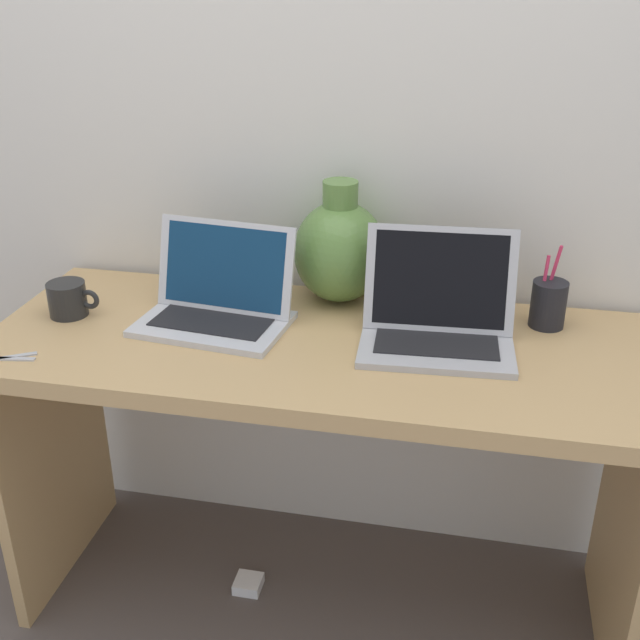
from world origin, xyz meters
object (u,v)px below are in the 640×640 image
Objects in this scene: pen_cup at (548,304)px; power_brick at (248,584)px; laptop_right at (438,314)px; green_vase at (340,250)px; coffee_mug at (68,299)px; laptop_left at (219,297)px.

pen_cup reaches higher than power_brick.
green_vase reaches higher than laptop_right.
laptop_right reaches higher than power_brick.
pen_cup is at bearing 15.24° from power_brick.
laptop_left is at bearing 6.81° from coffee_mug.
laptop_right is (0.50, 0.00, 0.00)m from laptop_left.
pen_cup is 1.06m from power_brick.
coffee_mug is 1.11m from pen_cup.
laptop_left is 1.04× the size of laptop_right.
coffee_mug is (-0.86, -0.04, -0.02)m from laptop_right.
green_vase is at bearing 51.40° from power_brick.
green_vase reaches higher than pen_cup.
laptop_left is 2.85× the size of coffee_mug.
green_vase is 0.65m from coffee_mug.
green_vase reaches higher than laptop_left.
laptop_left is 0.50m from laptop_right.
coffee_mug is 0.88m from power_brick.
laptop_left is 0.80m from power_brick.
green_vase is 0.92m from power_brick.
power_brick is (-0.44, -0.06, -0.80)m from laptop_right.
power_brick is at bearing -47.27° from laptop_left.
laptop_left is 0.75m from pen_cup.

